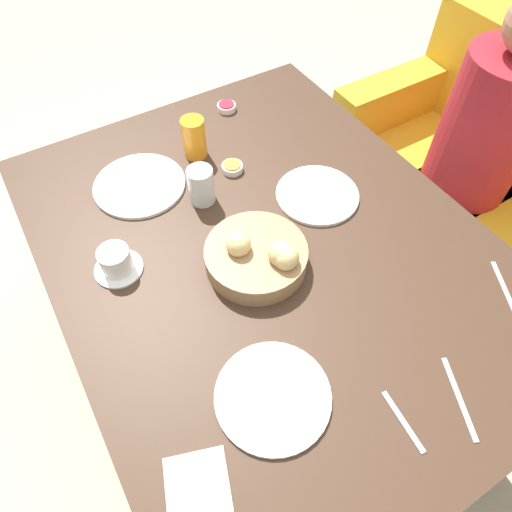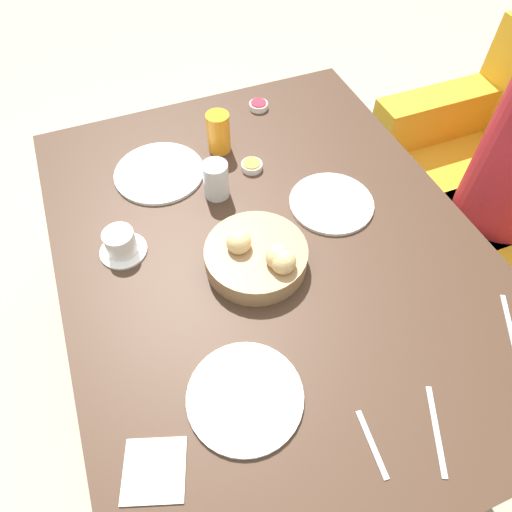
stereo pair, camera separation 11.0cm
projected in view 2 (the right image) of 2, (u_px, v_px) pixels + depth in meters
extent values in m
plane|color=#A89E89|center=(267.00, 369.00, 1.77)|extent=(10.00, 10.00, 0.00)
cube|color=#3D281C|center=(272.00, 251.00, 1.17)|extent=(1.37, 1.05, 0.03)
cube|color=#3D281C|center=(89.00, 227.00, 1.73)|extent=(0.06, 0.06, 0.73)
cube|color=#3D281C|center=(314.00, 164.00, 1.94)|extent=(0.06, 0.06, 0.73)
cube|color=gold|center=(436.00, 149.00, 2.09)|extent=(0.14, 0.70, 0.61)
cube|color=#23232D|center=(476.00, 245.00, 1.88)|extent=(0.31, 0.42, 0.41)
cylinder|color=#99754C|center=(256.00, 257.00, 1.10)|extent=(0.25, 0.25, 0.05)
sphere|color=#DBB775|center=(279.00, 257.00, 1.05)|extent=(0.06, 0.06, 0.06)
sphere|color=#DBB775|center=(239.00, 242.00, 1.07)|extent=(0.06, 0.06, 0.06)
sphere|color=#DBB775|center=(283.00, 262.00, 1.04)|extent=(0.06, 0.06, 0.06)
cylinder|color=white|center=(159.00, 173.00, 1.32)|extent=(0.26, 0.26, 0.01)
cylinder|color=white|center=(245.00, 397.00, 0.92)|extent=(0.24, 0.24, 0.01)
cylinder|color=white|center=(331.00, 203.00, 1.24)|extent=(0.23, 0.23, 0.01)
cylinder|color=orange|center=(217.00, 133.00, 1.34)|extent=(0.07, 0.07, 0.12)
cylinder|color=silver|center=(216.00, 180.00, 1.23)|extent=(0.07, 0.07, 0.11)
cylinder|color=white|center=(124.00, 251.00, 1.15)|extent=(0.12, 0.12, 0.01)
cylinder|color=white|center=(120.00, 242.00, 1.12)|extent=(0.08, 0.08, 0.06)
cylinder|color=white|center=(259.00, 106.00, 1.50)|extent=(0.06, 0.06, 0.02)
cylinder|color=#A3192D|center=(259.00, 103.00, 1.49)|extent=(0.05, 0.05, 0.00)
cylinder|color=white|center=(252.00, 166.00, 1.32)|extent=(0.06, 0.06, 0.02)
cylinder|color=#C67F28|center=(252.00, 163.00, 1.32)|extent=(0.05, 0.05, 0.00)
cube|color=#B7B7BC|center=(510.00, 328.00, 1.02)|extent=(0.16, 0.09, 0.00)
cube|color=#B7B7BC|center=(436.00, 430.00, 0.88)|extent=(0.16, 0.08, 0.00)
cube|color=#B7B7BC|center=(372.00, 444.00, 0.87)|extent=(0.13, 0.02, 0.00)
cube|color=silver|center=(154.00, 470.00, 0.84)|extent=(0.15, 0.15, 0.00)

